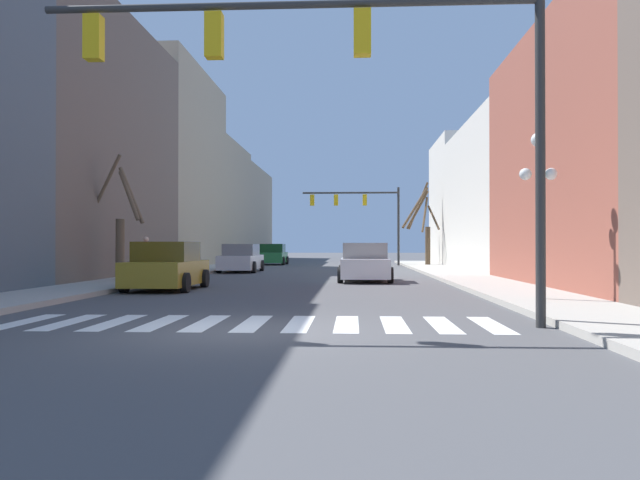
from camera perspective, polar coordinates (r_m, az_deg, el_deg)
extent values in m
plane|color=#4C4C4F|center=(11.08, -7.04, -8.24)|extent=(240.00, 240.00, 0.00)
cube|color=#66564C|center=(31.26, -21.96, 7.85)|extent=(6.00, 14.81, 12.03)
cube|color=tan|center=(44.43, -14.18, 6.22)|extent=(6.00, 13.43, 13.38)
cube|color=tan|center=(56.56, -10.34, 3.28)|extent=(6.00, 12.09, 10.46)
cube|color=tan|center=(70.25, -7.68, 2.32)|extent=(6.00, 15.98, 9.94)
cube|color=#934C3D|center=(24.07, 25.84, 6.95)|extent=(6.00, 13.92, 9.20)
cube|color=beige|center=(37.20, 17.49, 3.66)|extent=(6.00, 13.94, 8.37)
cube|color=beige|center=(48.38, 14.11, 3.30)|extent=(6.00, 8.97, 9.39)
cube|color=white|center=(13.56, -25.42, -6.76)|extent=(0.45, 2.60, 0.01)
cube|color=white|center=(13.16, -21.95, -6.97)|extent=(0.45, 2.60, 0.01)
cube|color=white|center=(12.81, -18.27, -7.16)|extent=(0.45, 2.60, 0.01)
cube|color=white|center=(12.51, -14.40, -7.33)|extent=(0.45, 2.60, 0.01)
cube|color=white|center=(12.28, -10.36, -7.47)|extent=(0.45, 2.60, 0.01)
cube|color=white|center=(12.10, -6.17, -7.58)|extent=(0.45, 2.60, 0.01)
cube|color=white|center=(11.99, -1.88, -7.64)|extent=(0.45, 2.60, 0.01)
cube|color=white|center=(11.95, 2.46, -7.67)|extent=(0.45, 2.60, 0.01)
cube|color=white|center=(11.97, 6.81, -7.65)|extent=(0.45, 2.60, 0.01)
cube|color=white|center=(12.06, 11.12, -7.59)|extent=(0.45, 2.60, 0.01)
cube|color=white|center=(12.22, 15.34, -7.49)|extent=(0.45, 2.60, 0.01)
cylinder|color=#2D2D2D|center=(12.13, 19.50, 7.57)|extent=(0.18, 0.18, 6.38)
cylinder|color=#2D2D2D|center=(12.42, -2.96, 20.67)|extent=(9.24, 0.14, 0.14)
cube|color=yellow|center=(12.18, 3.89, 18.36)|extent=(0.32, 0.28, 0.84)
cube|color=yellow|center=(12.45, -9.65, 17.93)|extent=(0.32, 0.28, 0.84)
cube|color=yellow|center=(13.13, -19.99, 16.97)|extent=(0.32, 0.28, 0.84)
cylinder|color=#2D2D2D|center=(47.40, 7.19, 1.25)|extent=(0.18, 0.18, 5.90)
cylinder|color=#2D2D2D|center=(47.42, 2.80, 4.34)|extent=(7.26, 0.14, 0.14)
cube|color=yellow|center=(47.39, 4.12, 3.68)|extent=(0.32, 0.28, 0.84)
cube|color=yellow|center=(47.40, 1.48, 3.67)|extent=(0.32, 0.28, 0.84)
cube|color=yellow|center=(47.48, -0.72, 3.67)|extent=(0.32, 0.28, 0.84)
cylinder|color=#1E4C2D|center=(16.73, 19.34, 1.51)|extent=(0.12, 0.12, 3.85)
sphere|color=white|center=(16.94, 19.32, 8.65)|extent=(0.36, 0.36, 0.36)
sphere|color=white|center=(16.73, 18.27, 5.74)|extent=(0.31, 0.31, 0.31)
sphere|color=white|center=(16.91, 20.38, 5.68)|extent=(0.31, 0.31, 0.31)
cube|color=#A38423|center=(21.65, -13.84, -2.93)|extent=(1.93, 4.13, 0.79)
cube|color=#594813|center=(21.63, -13.84, -1.02)|extent=(1.78, 2.15, 0.65)
cylinder|color=black|center=(23.18, -15.25, -3.39)|extent=(0.22, 0.64, 0.64)
cylinder|color=black|center=(22.64, -10.51, -3.47)|extent=(0.22, 0.64, 0.64)
cylinder|color=black|center=(20.77, -17.48, -3.72)|extent=(0.22, 0.64, 0.64)
cylinder|color=black|center=(20.16, -12.22, -3.83)|extent=(0.22, 0.64, 0.64)
cube|color=#236B38|center=(48.90, -4.33, -1.59)|extent=(1.91, 4.17, 0.80)
cube|color=#133A1E|center=(48.89, -4.33, -0.74)|extent=(1.75, 2.17, 0.65)
cylinder|color=black|center=(50.32, -5.24, -1.85)|extent=(0.22, 0.64, 0.64)
cylinder|color=black|center=(50.08, -3.04, -1.86)|extent=(0.22, 0.64, 0.64)
cylinder|color=black|center=(47.76, -5.69, -1.92)|extent=(0.22, 0.64, 0.64)
cylinder|color=black|center=(47.50, -3.37, -1.93)|extent=(0.22, 0.64, 0.64)
cube|color=white|center=(26.04, 4.11, -2.55)|extent=(1.94, 4.15, 0.78)
cube|color=gray|center=(26.02, 4.11, -0.98)|extent=(1.79, 2.16, 0.64)
cylinder|color=black|center=(27.33, 1.98, -2.97)|extent=(0.22, 0.64, 0.64)
cylinder|color=black|center=(27.37, 6.14, -2.97)|extent=(0.22, 0.64, 0.64)
cylinder|color=black|center=(24.77, 1.87, -3.23)|extent=(0.22, 0.64, 0.64)
cylinder|color=black|center=(24.80, 6.45, -3.22)|extent=(0.22, 0.64, 0.64)
cube|color=silver|center=(35.45, -7.21, -2.01)|extent=(1.86, 4.86, 0.77)
cube|color=slate|center=(35.44, -7.21, -0.88)|extent=(1.71, 2.53, 0.63)
cylinder|color=black|center=(37.11, -8.24, -2.32)|extent=(0.22, 0.64, 0.64)
cylinder|color=black|center=(36.79, -5.34, -2.34)|extent=(0.22, 0.64, 0.64)
cylinder|color=black|center=(34.17, -9.23, -2.47)|extent=(0.22, 0.64, 0.64)
cylinder|color=black|center=(33.81, -6.09, -2.50)|extent=(0.22, 0.64, 0.64)
cylinder|color=#7A705B|center=(27.22, -15.92, -2.46)|extent=(0.12, 0.12, 0.82)
cylinder|color=#7A705B|center=(27.30, -15.33, -2.46)|extent=(0.12, 0.12, 0.82)
cube|color=red|center=(27.24, -15.62, -0.93)|extent=(0.46, 0.42, 0.64)
sphere|color=beige|center=(27.25, -15.62, 0.06)|extent=(0.23, 0.23, 0.23)
cylinder|color=red|center=(27.18, -16.08, -1.02)|extent=(0.28, 0.24, 0.62)
cylinder|color=red|center=(27.31, -15.16, -1.01)|extent=(0.28, 0.24, 0.62)
cylinder|color=brown|center=(44.89, 9.83, -0.51)|extent=(0.37, 0.37, 2.68)
cylinder|color=brown|center=(44.29, 10.35, 2.04)|extent=(0.72, 1.52, 1.81)
cylinder|color=brown|center=(44.37, 8.69, 2.95)|extent=(2.01, 1.23, 3.01)
cylinder|color=brown|center=(44.80, 8.90, 2.75)|extent=(1.64, 0.36, 2.80)
cylinder|color=brown|center=(45.21, 8.97, 3.10)|extent=(1.43, 0.77, 3.39)
cylinder|color=brown|center=(43.96, 9.56, 2.33)|extent=(0.71, 2.03, 2.59)
cylinder|color=brown|center=(25.42, -17.81, -0.83)|extent=(0.34, 0.34, 2.38)
cylinder|color=brown|center=(25.30, -16.86, 3.93)|extent=(1.06, 0.23, 2.23)
cylinder|color=brown|center=(26.09, -19.23, 4.31)|extent=(1.73, 0.75, 2.80)
cylinder|color=brown|center=(25.24, -17.05, 3.91)|extent=(0.95, 0.42, 1.98)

